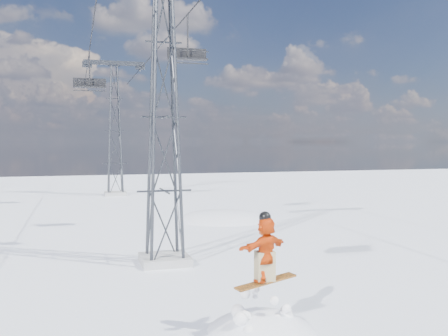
{
  "coord_description": "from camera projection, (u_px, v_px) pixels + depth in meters",
  "views": [
    {
      "loc": [
        -2.32,
        -10.45,
        4.58
      ],
      "look_at": [
        2.23,
        4.97,
        3.74
      ],
      "focal_mm": 40.0,
      "sensor_mm": 36.0,
      "label": 1
    }
  ],
  "objects": [
    {
      "name": "lift_tower_near",
      "position": [
        164.0,
        118.0,
        18.5
      ],
      "size": [
        5.2,
        1.8,
        11.43
      ],
      "color": "#999999",
      "rests_on": "ground"
    },
    {
      "name": "haul_cables",
      "position": [
        131.0,
        35.0,
        29.24
      ],
      "size": [
        4.46,
        51.0,
        0.06
      ],
      "color": "black",
      "rests_on": "ground"
    },
    {
      "name": "lift_chair_mid",
      "position": [
        187.0,
        55.0,
        24.65
      ],
      "size": [
        1.98,
        0.57,
        2.45
      ],
      "color": "black",
      "rests_on": "ground"
    },
    {
      "name": "lift_chair_far",
      "position": [
        90.0,
        84.0,
        34.73
      ],
      "size": [
        2.23,
        0.64,
        2.77
      ],
      "color": "black",
      "rests_on": "ground"
    },
    {
      "name": "lift_tower_far",
      "position": [
        115.0,
        131.0,
        42.45
      ],
      "size": [
        5.2,
        1.8,
        11.43
      ],
      "color": "#999999",
      "rests_on": "ground"
    }
  ]
}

